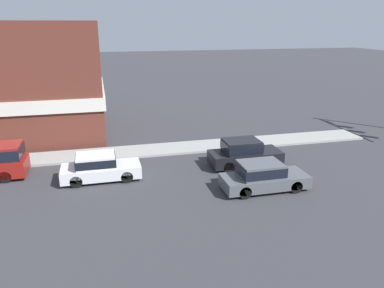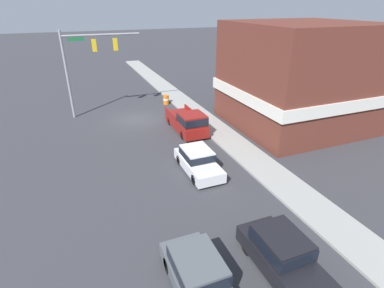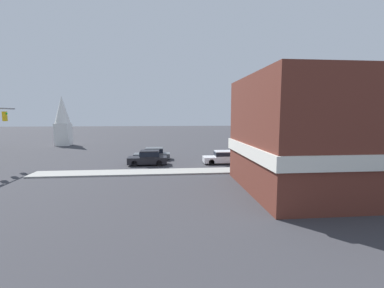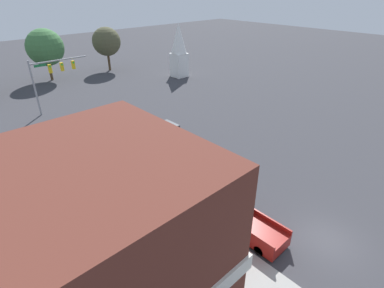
% 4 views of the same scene
% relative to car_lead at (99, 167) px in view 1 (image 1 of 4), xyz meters
% --- Properties ---
extents(car_lead, '(1.81, 4.30, 1.48)m').
position_rel_car_lead_xyz_m(car_lead, '(0.00, 0.00, 0.00)').
color(car_lead, black).
rests_on(car_lead, ground).
extents(car_oncoming, '(1.80, 4.51, 1.51)m').
position_rel_car_lead_xyz_m(car_oncoming, '(3.43, 8.24, 0.01)').
color(car_oncoming, black).
rests_on(car_oncoming, ground).
extents(car_second_ahead, '(1.82, 4.35, 1.66)m').
position_rel_car_lead_xyz_m(car_second_ahead, '(-0.04, 8.56, 0.08)').
color(car_second_ahead, black).
rests_on(car_second_ahead, ground).
extents(corner_brick_building, '(10.70, 10.46, 8.49)m').
position_rel_car_lead_xyz_m(corner_brick_building, '(-11.02, -4.53, 3.36)').
color(corner_brick_building, brown).
rests_on(corner_brick_building, ground).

